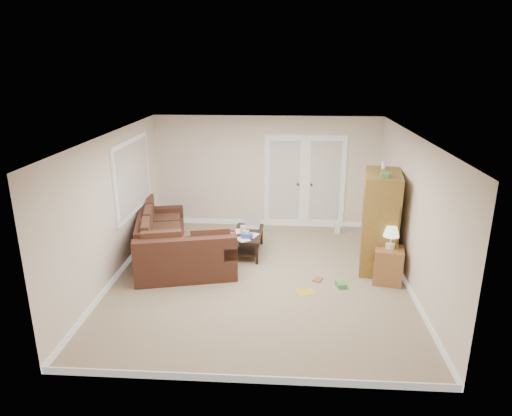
# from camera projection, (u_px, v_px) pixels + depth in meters

# --- Properties ---
(floor) EXTENTS (5.50, 5.50, 0.00)m
(floor) POSITION_uv_depth(u_px,v_px,m) (260.00, 278.00, 7.99)
(floor) COLOR tan
(floor) RESTS_ON ground
(ceiling) EXTENTS (5.00, 5.50, 0.02)m
(ceiling) POSITION_uv_depth(u_px,v_px,m) (260.00, 135.00, 7.22)
(ceiling) COLOR silver
(ceiling) RESTS_ON wall_back
(wall_left) EXTENTS (0.02, 5.50, 2.50)m
(wall_left) POSITION_uv_depth(u_px,v_px,m) (113.00, 207.00, 7.76)
(wall_left) COLOR silver
(wall_left) RESTS_ON floor
(wall_right) EXTENTS (0.02, 5.50, 2.50)m
(wall_right) POSITION_uv_depth(u_px,v_px,m) (412.00, 213.00, 7.46)
(wall_right) COLOR silver
(wall_right) RESTS_ON floor
(wall_back) EXTENTS (5.00, 0.02, 2.50)m
(wall_back) POSITION_uv_depth(u_px,v_px,m) (267.00, 172.00, 10.22)
(wall_back) COLOR silver
(wall_back) RESTS_ON floor
(wall_front) EXTENTS (5.00, 0.02, 2.50)m
(wall_front) POSITION_uv_depth(u_px,v_px,m) (245.00, 288.00, 5.00)
(wall_front) COLOR silver
(wall_front) RESTS_ON floor
(baseboards) EXTENTS (5.00, 5.50, 0.10)m
(baseboards) POSITION_uv_depth(u_px,v_px,m) (260.00, 275.00, 7.98)
(baseboards) COLOR silver
(baseboards) RESTS_ON floor
(french_doors) EXTENTS (1.80, 0.05, 2.13)m
(french_doors) POSITION_uv_depth(u_px,v_px,m) (305.00, 182.00, 10.20)
(french_doors) COLOR silver
(french_doors) RESTS_ON floor
(window_left) EXTENTS (0.05, 1.92, 1.42)m
(window_left) POSITION_uv_depth(u_px,v_px,m) (133.00, 176.00, 8.62)
(window_left) COLOR silver
(window_left) RESTS_ON wall_left
(sectional_sofa) EXTENTS (2.33, 2.78, 0.82)m
(sectional_sofa) POSITION_uv_depth(u_px,v_px,m) (172.00, 246.00, 8.55)
(sectional_sofa) COLOR #49271C
(sectional_sofa) RESTS_ON floor
(coffee_table) EXTENTS (0.57, 1.08, 0.73)m
(coffee_table) POSITION_uv_depth(u_px,v_px,m) (248.00, 242.00, 8.97)
(coffee_table) COLOR black
(coffee_table) RESTS_ON floor
(tv_armoire) EXTENTS (0.78, 1.19, 1.91)m
(tv_armoire) POSITION_uv_depth(u_px,v_px,m) (380.00, 221.00, 8.17)
(tv_armoire) COLOR olive
(tv_armoire) RESTS_ON floor
(side_cabinet) EXTENTS (0.56, 0.56, 1.01)m
(side_cabinet) POSITION_uv_depth(u_px,v_px,m) (388.00, 262.00, 7.76)
(side_cabinet) COLOR #996638
(side_cabinet) RESTS_ON floor
(space_heater) EXTENTS (0.12, 0.11, 0.29)m
(space_heater) POSITION_uv_depth(u_px,v_px,m) (337.00, 227.00, 10.04)
(space_heater) COLOR white
(space_heater) RESTS_ON floor
(floor_magazine) EXTENTS (0.36, 0.32, 0.01)m
(floor_magazine) POSITION_uv_depth(u_px,v_px,m) (305.00, 292.00, 7.50)
(floor_magazine) COLOR gold
(floor_magazine) RESTS_ON floor
(floor_greenbox) EXTENTS (0.19, 0.22, 0.08)m
(floor_greenbox) POSITION_uv_depth(u_px,v_px,m) (341.00, 285.00, 7.67)
(floor_greenbox) COLOR #43934F
(floor_greenbox) RESTS_ON floor
(floor_book) EXTENTS (0.21, 0.24, 0.02)m
(floor_book) POSITION_uv_depth(u_px,v_px,m) (314.00, 279.00, 7.95)
(floor_book) COLOR brown
(floor_book) RESTS_ON floor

